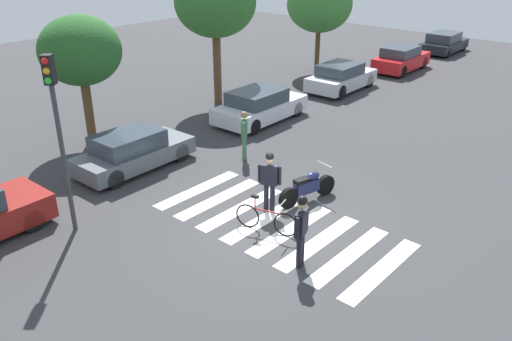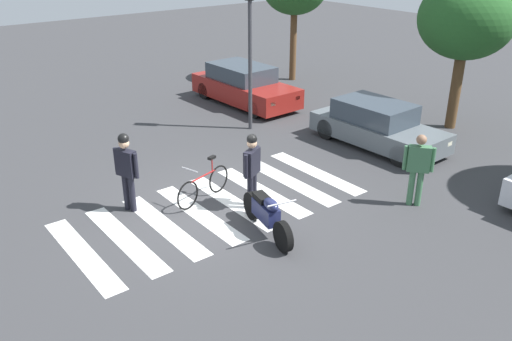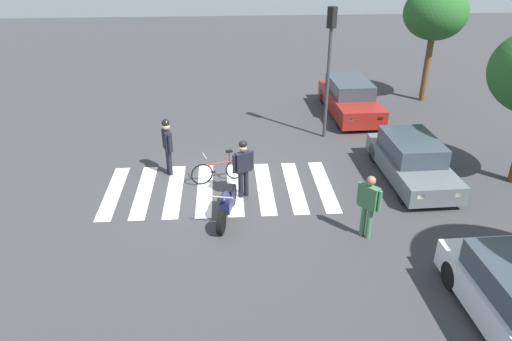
{
  "view_description": "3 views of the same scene",
  "coord_description": "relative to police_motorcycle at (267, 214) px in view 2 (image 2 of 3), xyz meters",
  "views": [
    {
      "loc": [
        -9.55,
        -7.64,
        7.25
      ],
      "look_at": [
        0.86,
        1.54,
        0.84
      ],
      "focal_mm": 36.69,
      "sensor_mm": 36.0,
      "label": 1
    },
    {
      "loc": [
        9.04,
        -5.9,
        5.78
      ],
      "look_at": [
        0.63,
        0.68,
        0.97
      ],
      "focal_mm": 37.33,
      "sensor_mm": 36.0,
      "label": 2
    },
    {
      "loc": [
        12.71,
        0.25,
        7.14
      ],
      "look_at": [
        0.49,
        1.05,
        0.84
      ],
      "focal_mm": 34.03,
      "sensor_mm": 36.0,
      "label": 3
    }
  ],
  "objects": [
    {
      "name": "police_motorcycle",
      "position": [
        0.0,
        0.0,
        0.0
      ],
      "size": [
        2.03,
        0.73,
        1.03
      ],
      "color": "black",
      "rests_on": "ground_plane"
    },
    {
      "name": "car_maroon_wagon",
      "position": [
        -7.67,
        5.16,
        0.21
      ],
      "size": [
        4.42,
        1.84,
        1.4
      ],
      "color": "black",
      "rests_on": "ground_plane"
    },
    {
      "name": "car_grey_coupe",
      "position": [
        -1.93,
        5.71,
        0.16
      ],
      "size": [
        4.06,
        1.76,
        1.29
      ],
      "color": "black",
      "rests_on": "ground_plane"
    },
    {
      "name": "officer_by_motorcycle",
      "position": [
        -2.7,
        -1.78,
        0.62
      ],
      "size": [
        0.65,
        0.36,
        1.85
      ],
      "color": "black",
      "rests_on": "ground_plane"
    },
    {
      "name": "officer_on_foot",
      "position": [
        -1.13,
        0.49,
        0.57
      ],
      "size": [
        0.39,
        0.61,
        1.77
      ],
      "color": "black",
      "rests_on": "ground_plane"
    },
    {
      "name": "ground_plane",
      "position": [
        -1.6,
        -0.2,
        -0.45
      ],
      "size": [
        60.0,
        60.0,
        0.0
      ],
      "primitive_type": "plane",
      "color": "#38383A"
    },
    {
      "name": "crosswalk_stripes",
      "position": [
        -1.6,
        -0.2,
        -0.45
      ],
      "size": [
        3.18,
        6.75,
        0.01
      ],
      "color": "silver",
      "rests_on": "ground_plane"
    },
    {
      "name": "traffic_light_pole",
      "position": [
        -5.36,
        3.66,
        2.64
      ],
      "size": [
        0.35,
        0.34,
        4.65
      ],
      "color": "#38383D",
      "rests_on": "ground_plane"
    },
    {
      "name": "pedestrian_bystander",
      "position": [
        1.09,
        3.48,
        0.53
      ],
      "size": [
        0.55,
        0.47,
        1.72
      ],
      "color": "#3F724C",
      "rests_on": "ground_plane"
    },
    {
      "name": "street_tree_mid",
      "position": [
        -1.5,
        8.84,
        2.94
      ],
      "size": [
        2.86,
        2.86,
        4.64
      ],
      "color": "brown",
      "rests_on": "ground_plane"
    },
    {
      "name": "leaning_bicycle",
      "position": [
        -2.08,
        -0.2,
        -0.08
      ],
      "size": [
        0.61,
        1.71,
        1.0
      ],
      "color": "black",
      "rests_on": "ground_plane"
    }
  ]
}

